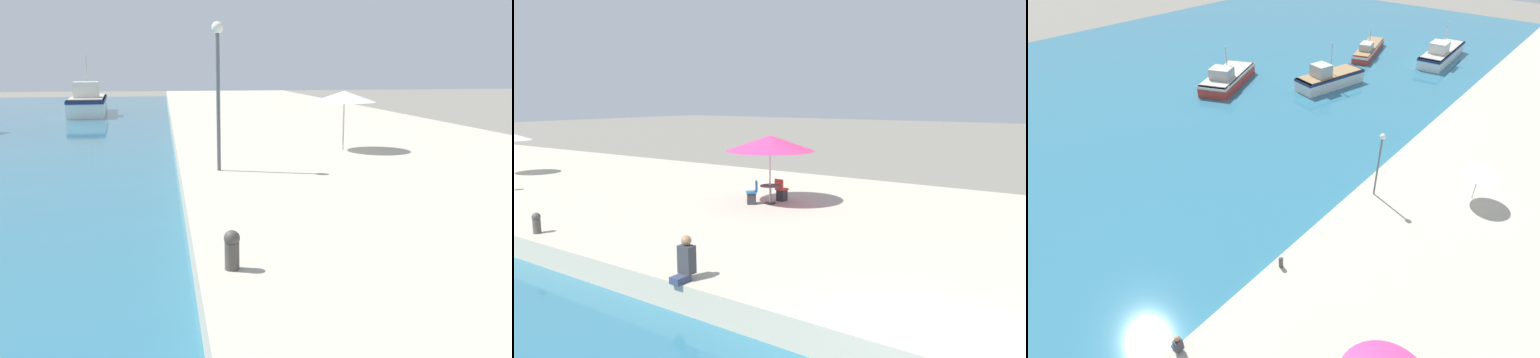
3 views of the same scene
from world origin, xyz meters
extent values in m
cube|color=#BCB29E|center=(8.00, 37.00, 0.37)|extent=(16.00, 90.00, 0.74)
cube|color=white|center=(-6.67, 53.11, 0.73)|extent=(3.53, 10.72, 1.38)
cube|color=navy|center=(-6.67, 53.11, 1.30)|extent=(3.59, 10.83, 0.25)
cube|color=#ADA89E|center=(-6.67, 53.11, 1.47)|extent=(3.25, 9.87, 0.10)
cube|color=silver|center=(-6.53, 51.26, 2.15)|extent=(2.11, 2.45, 1.25)
cylinder|color=#B7B2A8|center=(-6.67, 53.11, 3.19)|extent=(0.12, 0.12, 3.32)
cylinder|color=#B7B7B7|center=(6.48, 24.91, 1.75)|extent=(0.06, 0.06, 2.03)
cone|color=white|center=(6.48, 24.91, 2.83)|extent=(2.45, 2.45, 0.43)
cylinder|color=#4C4742|center=(0.56, 12.20, 0.96)|extent=(0.24, 0.24, 0.45)
sphere|color=#4C4742|center=(0.56, 12.20, 1.26)|extent=(0.26, 0.26, 0.26)
cylinder|color=#565B60|center=(1.22, 21.16, 2.84)|extent=(0.12, 0.12, 4.20)
sphere|color=white|center=(1.22, 21.16, 5.12)|extent=(0.36, 0.36, 0.36)
camera|label=1|loc=(-0.45, 3.49, 3.95)|focal=40.00mm
camera|label=2|loc=(-7.57, -2.24, 4.86)|focal=35.00mm
camera|label=3|loc=(10.19, 0.75, 16.90)|focal=28.00mm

